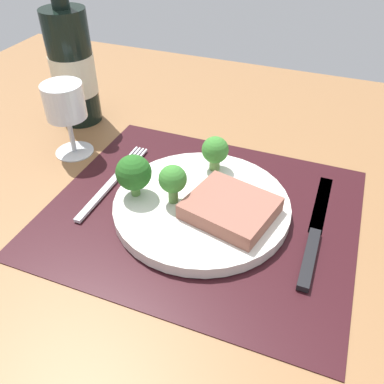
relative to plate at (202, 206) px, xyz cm
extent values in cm
cube|color=brown|center=(0.00, 0.00, -2.60)|extent=(140.00, 110.00, 3.00)
cube|color=black|center=(0.00, 0.00, -0.95)|extent=(41.61, 35.54, 0.30)
cylinder|color=silver|center=(0.00, 0.00, 0.00)|extent=(24.18, 24.18, 1.60)
cube|color=#8C5647|center=(4.36, -1.09, 1.87)|extent=(12.64, 11.59, 2.15)
cylinder|color=#5B8942|center=(-3.60, -1.36, 1.89)|extent=(1.32, 1.32, 2.19)
sphere|color=#387A2D|center=(-3.60, -1.36, 4.59)|extent=(3.77, 3.77, 3.77)
cylinder|color=#6B994C|center=(-0.88, 7.90, 1.64)|extent=(1.56, 1.56, 1.67)
sphere|color=#387A2D|center=(-0.88, 7.90, 4.16)|extent=(3.97, 3.97, 3.97)
cylinder|color=#5B8942|center=(-9.09, -1.87, 1.61)|extent=(1.26, 1.26, 1.62)
sphere|color=#235B1E|center=(-9.09, -1.87, 4.50)|extent=(4.89, 4.89, 4.89)
cube|color=silver|center=(-14.66, -2.00, -0.55)|extent=(1.00, 13.00, 0.50)
cube|color=silver|center=(-14.66, 5.80, -0.55)|extent=(2.40, 2.60, 0.40)
cube|color=silver|center=(-15.56, 8.90, -0.55)|extent=(0.30, 3.60, 0.35)
cube|color=silver|center=(-14.96, 8.90, -0.55)|extent=(0.30, 3.60, 0.35)
cube|color=silver|center=(-14.36, 8.90, -0.55)|extent=(0.30, 3.60, 0.35)
cube|color=silver|center=(-13.76, 8.90, -0.55)|extent=(0.30, 3.60, 0.35)
cube|color=black|center=(15.32, -3.90, -0.40)|extent=(1.40, 10.00, 0.80)
cube|color=silver|center=(15.32, 7.60, -0.65)|extent=(1.80, 13.00, 0.30)
cylinder|color=black|center=(-30.37, 16.68, 8.82)|extent=(7.56, 7.56, 19.83)
cylinder|color=beige|center=(-30.37, 16.68, 7.83)|extent=(7.71, 7.71, 6.94)
cylinder|color=silver|center=(-25.13, 6.47, -0.90)|extent=(6.27, 6.27, 0.40)
cylinder|color=silver|center=(-25.13, 6.47, 2.38)|extent=(0.80, 0.80, 6.17)
cylinder|color=silver|center=(-25.13, 6.47, 8.22)|extent=(6.33, 6.33, 5.50)
cylinder|color=tan|center=(-25.13, 6.47, 6.56)|extent=(5.57, 5.57, 2.18)
camera|label=1|loc=(14.31, -40.22, 36.75)|focal=38.27mm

